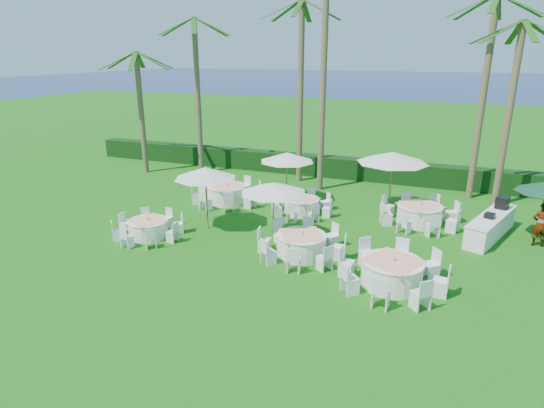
{
  "coord_description": "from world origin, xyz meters",
  "views": [
    {
      "loc": [
        5.81,
        -14.12,
        7.14
      ],
      "look_at": [
        -0.54,
        2.14,
        1.3
      ],
      "focal_mm": 30.0,
      "sensor_mm": 36.0,
      "label": 1
    }
  ],
  "objects_px": {
    "banquet_table_d": "(226,193)",
    "umbrella_b": "(274,188)",
    "banquet_table_f": "(419,214)",
    "umbrella_c": "(287,157)",
    "banquet_table_a": "(148,228)",
    "buffet_table": "(491,225)",
    "staff_person": "(541,225)",
    "banquet_table_b": "(301,244)",
    "umbrella_a": "(205,173)",
    "umbrella_d": "(393,157)",
    "banquet_table_e": "(302,205)",
    "banquet_table_c": "(392,272)"
  },
  "relations": [
    {
      "from": "banquet_table_e",
      "to": "buffet_table",
      "type": "height_order",
      "value": "buffet_table"
    },
    {
      "from": "banquet_table_e",
      "to": "umbrella_b",
      "type": "relative_size",
      "value": 1.09
    },
    {
      "from": "banquet_table_e",
      "to": "umbrella_d",
      "type": "relative_size",
      "value": 0.88
    },
    {
      "from": "banquet_table_a",
      "to": "banquet_table_b",
      "type": "distance_m",
      "value": 6.36
    },
    {
      "from": "banquet_table_d",
      "to": "umbrella_a",
      "type": "bearing_deg",
      "value": -76.04
    },
    {
      "from": "staff_person",
      "to": "umbrella_d",
      "type": "bearing_deg",
      "value": -22.97
    },
    {
      "from": "banquet_table_c",
      "to": "banquet_table_e",
      "type": "relative_size",
      "value": 1.21
    },
    {
      "from": "umbrella_c",
      "to": "buffet_table",
      "type": "height_order",
      "value": "umbrella_c"
    },
    {
      "from": "umbrella_c",
      "to": "staff_person",
      "type": "height_order",
      "value": "umbrella_c"
    },
    {
      "from": "banquet_table_e",
      "to": "umbrella_a",
      "type": "relative_size",
      "value": 1.07
    },
    {
      "from": "umbrella_c",
      "to": "banquet_table_e",
      "type": "bearing_deg",
      "value": -46.26
    },
    {
      "from": "buffet_table",
      "to": "staff_person",
      "type": "distance_m",
      "value": 1.73
    },
    {
      "from": "banquet_table_f",
      "to": "umbrella_c",
      "type": "height_order",
      "value": "umbrella_c"
    },
    {
      "from": "banquet_table_d",
      "to": "umbrella_d",
      "type": "xyz_separation_m",
      "value": [
        7.75,
        1.47,
        2.15
      ]
    },
    {
      "from": "banquet_table_b",
      "to": "staff_person",
      "type": "height_order",
      "value": "staff_person"
    },
    {
      "from": "banquet_table_f",
      "to": "staff_person",
      "type": "relative_size",
      "value": 1.92
    },
    {
      "from": "banquet_table_c",
      "to": "umbrella_c",
      "type": "relative_size",
      "value": 1.3
    },
    {
      "from": "banquet_table_c",
      "to": "umbrella_d",
      "type": "bearing_deg",
      "value": 98.28
    },
    {
      "from": "banquet_table_b",
      "to": "umbrella_a",
      "type": "distance_m",
      "value": 5.09
    },
    {
      "from": "banquet_table_a",
      "to": "umbrella_c",
      "type": "height_order",
      "value": "umbrella_c"
    },
    {
      "from": "banquet_table_b",
      "to": "umbrella_d",
      "type": "xyz_separation_m",
      "value": [
        2.35,
        6.1,
        2.18
      ]
    },
    {
      "from": "banquet_table_b",
      "to": "buffet_table",
      "type": "height_order",
      "value": "buffet_table"
    },
    {
      "from": "umbrella_a",
      "to": "umbrella_d",
      "type": "xyz_separation_m",
      "value": [
        6.88,
        4.97,
        0.17
      ]
    },
    {
      "from": "umbrella_a",
      "to": "banquet_table_f",
      "type": "bearing_deg",
      "value": 24.77
    },
    {
      "from": "umbrella_a",
      "to": "staff_person",
      "type": "distance_m",
      "value": 13.27
    },
    {
      "from": "banquet_table_a",
      "to": "banquet_table_d",
      "type": "relative_size",
      "value": 0.82
    },
    {
      "from": "banquet_table_e",
      "to": "umbrella_a",
      "type": "xyz_separation_m",
      "value": [
        -3.14,
        -3.28,
        2.06
      ]
    },
    {
      "from": "umbrella_a",
      "to": "banquet_table_c",
      "type": "bearing_deg",
      "value": -15.91
    },
    {
      "from": "buffet_table",
      "to": "staff_person",
      "type": "height_order",
      "value": "staff_person"
    },
    {
      "from": "banquet_table_d",
      "to": "umbrella_b",
      "type": "bearing_deg",
      "value": -43.06
    },
    {
      "from": "banquet_table_c",
      "to": "banquet_table_f",
      "type": "relative_size",
      "value": 1.04
    },
    {
      "from": "banquet_table_d",
      "to": "umbrella_c",
      "type": "relative_size",
      "value": 1.29
    },
    {
      "from": "banquet_table_c",
      "to": "umbrella_b",
      "type": "relative_size",
      "value": 1.32
    },
    {
      "from": "umbrella_b",
      "to": "umbrella_c",
      "type": "height_order",
      "value": "umbrella_c"
    },
    {
      "from": "banquet_table_b",
      "to": "umbrella_b",
      "type": "distance_m",
      "value": 2.46
    },
    {
      "from": "banquet_table_d",
      "to": "staff_person",
      "type": "relative_size",
      "value": 1.97
    },
    {
      "from": "banquet_table_e",
      "to": "umbrella_c",
      "type": "height_order",
      "value": "umbrella_c"
    },
    {
      "from": "banquet_table_b",
      "to": "umbrella_b",
      "type": "xyz_separation_m",
      "value": [
        -1.45,
        0.94,
        1.75
      ]
    },
    {
      "from": "umbrella_d",
      "to": "buffet_table",
      "type": "xyz_separation_m",
      "value": [
        4.27,
        -1.62,
        -2.11
      ]
    },
    {
      "from": "banquet_table_c",
      "to": "umbrella_b",
      "type": "height_order",
      "value": "umbrella_b"
    },
    {
      "from": "banquet_table_b",
      "to": "banquet_table_e",
      "type": "relative_size",
      "value": 1.14
    },
    {
      "from": "banquet_table_d",
      "to": "banquet_table_f",
      "type": "xyz_separation_m",
      "value": [
        9.2,
        0.34,
        -0.0
      ]
    },
    {
      "from": "umbrella_a",
      "to": "buffet_table",
      "type": "height_order",
      "value": "umbrella_a"
    },
    {
      "from": "banquet_table_a",
      "to": "banquet_table_b",
      "type": "xyz_separation_m",
      "value": [
        6.34,
        0.56,
        0.06
      ]
    },
    {
      "from": "banquet_table_a",
      "to": "buffet_table",
      "type": "height_order",
      "value": "buffet_table"
    },
    {
      "from": "banquet_table_d",
      "to": "buffet_table",
      "type": "distance_m",
      "value": 12.03
    },
    {
      "from": "banquet_table_a",
      "to": "banquet_table_d",
      "type": "bearing_deg",
      "value": 79.81
    },
    {
      "from": "banquet_table_a",
      "to": "buffet_table",
      "type": "relative_size",
      "value": 0.69
    },
    {
      "from": "banquet_table_f",
      "to": "banquet_table_b",
      "type": "bearing_deg",
      "value": -127.36
    },
    {
      "from": "banquet_table_f",
      "to": "umbrella_b",
      "type": "distance_m",
      "value": 6.85
    }
  ]
}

